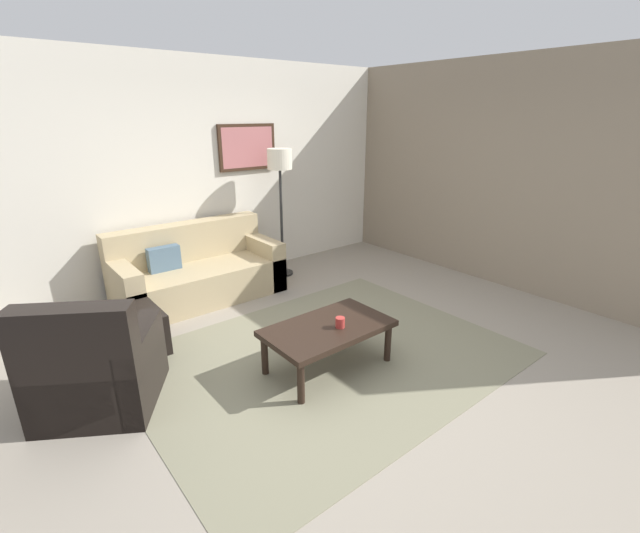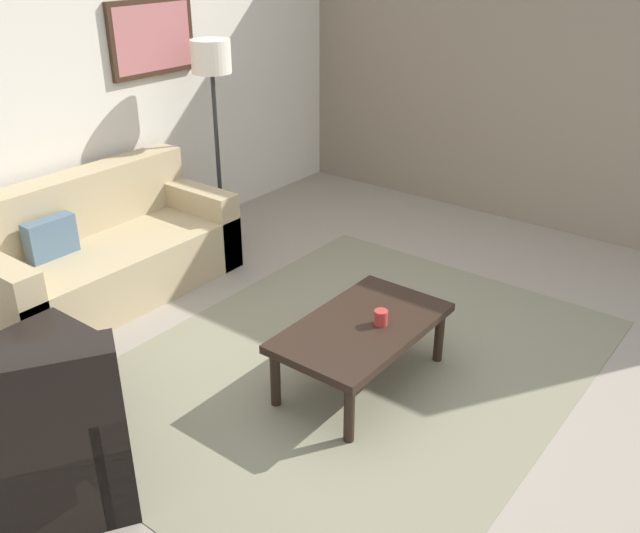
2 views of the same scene
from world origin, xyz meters
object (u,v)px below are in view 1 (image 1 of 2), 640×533
Objects in this scene: ottoman at (130,333)px; lamp_standing at (280,172)px; armchair_leather at (96,373)px; cup at (340,322)px; couch_main at (196,273)px; framed_artwork at (247,147)px; coffee_table at (328,331)px.

lamp_standing is (2.31, 0.86, 1.21)m from ottoman.
armchair_leather is at bearing -150.46° from lamp_standing.
armchair_leather is 0.83m from ottoman.
ottoman is 6.16× the size of cup.
ottoman is (-1.05, -0.88, -0.10)m from couch_main.
cup is at bearing -112.96° from lamp_standing.
cup reaches higher than ottoman.
lamp_standing is 0.57m from framed_artwork.
lamp_standing is (1.04, 2.21, 1.05)m from coffee_table.
couch_main reaches higher than coffee_table.
lamp_standing is at bearing 29.54° from armchair_leather.
coffee_table is (0.22, -2.23, 0.06)m from couch_main.
ottoman is 2.88m from framed_artwork.
framed_artwork is at bearing 74.46° from cup.
cup is 3.10m from framed_artwork.
armchair_leather reaches higher than coffee_table.
coffee_table is 2.66m from lamp_standing.
coffee_table is 0.14m from cup.
couch_main is 3.43× the size of ottoman.
framed_artwork is (1.04, 0.41, 1.41)m from couch_main.
lamp_standing is at bearing -0.93° from couch_main.
ottoman is (0.44, 0.70, -0.11)m from armchair_leather.
couch_main reaches higher than ottoman.
couch_main is 2.31× the size of framed_artwork.
framed_artwork is (0.82, 2.64, 1.35)m from coffee_table.
cup is at bearing -47.30° from ottoman.
framed_artwork reaches higher than cup.
framed_artwork is (2.53, 1.99, 1.40)m from armchair_leather.
armchair_leather is 1.93m from cup.
cup reaches higher than coffee_table.
cup is (1.33, -1.44, 0.26)m from ottoman.
couch_main is at bearing 46.62° from armchair_leather.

